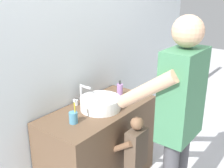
{
  "coord_description": "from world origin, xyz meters",
  "views": [
    {
      "loc": [
        -1.72,
        -1.18,
        1.88
      ],
      "look_at": [
        0.0,
        0.15,
        1.1
      ],
      "focal_mm": 44.25,
      "sensor_mm": 36.0,
      "label": 1
    }
  ],
  "objects_px": {
    "soap_bottle": "(120,90)",
    "child_toddler": "(135,153)",
    "toothbrush_cup": "(73,117)",
    "adult_parent": "(179,107)"
  },
  "relations": [
    {
      "from": "soap_bottle",
      "to": "child_toddler",
      "type": "relative_size",
      "value": 0.19
    },
    {
      "from": "child_toddler",
      "to": "soap_bottle",
      "type": "bearing_deg",
      "value": 50.56
    },
    {
      "from": "toothbrush_cup",
      "to": "child_toddler",
      "type": "xyz_separation_m",
      "value": [
        0.34,
        -0.38,
        -0.36
      ]
    },
    {
      "from": "soap_bottle",
      "to": "child_toddler",
      "type": "height_order",
      "value": "soap_bottle"
    },
    {
      "from": "adult_parent",
      "to": "child_toddler",
      "type": "bearing_deg",
      "value": 101.26
    },
    {
      "from": "adult_parent",
      "to": "soap_bottle",
      "type": "bearing_deg",
      "value": 69.46
    },
    {
      "from": "toothbrush_cup",
      "to": "adult_parent",
      "type": "height_order",
      "value": "adult_parent"
    },
    {
      "from": "child_toddler",
      "to": "adult_parent",
      "type": "xyz_separation_m",
      "value": [
        0.07,
        -0.33,
        0.5
      ]
    },
    {
      "from": "toothbrush_cup",
      "to": "adult_parent",
      "type": "bearing_deg",
      "value": -60.35
    },
    {
      "from": "child_toddler",
      "to": "adult_parent",
      "type": "distance_m",
      "value": 0.6
    }
  ]
}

